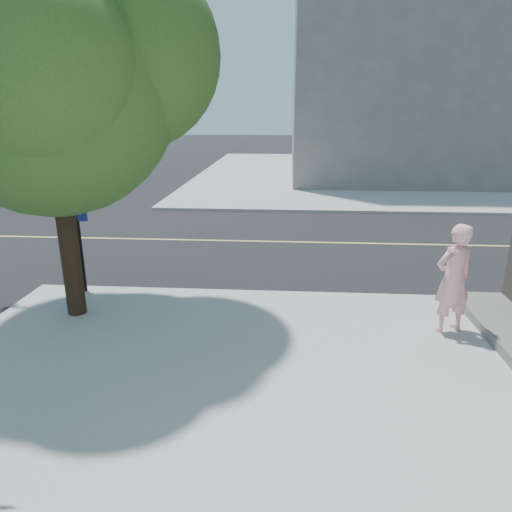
{
  "coord_description": "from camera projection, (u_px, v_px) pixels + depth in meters",
  "views": [
    {
      "loc": [
        4.79,
        -9.79,
        4.08
      ],
      "look_at": [
        4.17,
        -1.1,
        1.3
      ],
      "focal_mm": 32.27,
      "sensor_mm": 36.0,
      "label": 1
    }
  ],
  "objects": [
    {
      "name": "ground",
      "position": [
        84.0,
        290.0,
        10.87
      ],
      "size": [
        140.0,
        140.0,
        0.0
      ],
      "primitive_type": "plane",
      "color": "black",
      "rests_on": "ground"
    },
    {
      "name": "street_tree",
      "position": [
        52.0,
        56.0,
        7.94
      ],
      "size": [
        5.64,
        5.13,
        7.49
      ],
      "rotation": [
        0.0,
        0.0,
        0.02
      ],
      "color": "black",
      "rests_on": "sidewalk_se"
    },
    {
      "name": "road_ew",
      "position": [
        142.0,
        239.0,
        15.14
      ],
      "size": [
        140.0,
        9.0,
        0.01
      ],
      "primitive_type": "cube",
      "color": "black",
      "rests_on": "ground"
    },
    {
      "name": "filler_ne",
      "position": [
        439.0,
        58.0,
        28.66
      ],
      "size": [
        18.0,
        16.0,
        14.0
      ],
      "primitive_type": "cube",
      "color": "slate",
      "rests_on": "sidewalk_ne"
    },
    {
      "name": "sidewalk_ne",
      "position": [
        421.0,
        173.0,
        30.36
      ],
      "size": [
        29.0,
        25.0,
        0.12
      ],
      "primitive_type": "cube",
      "color": "#A5A5A4",
      "rests_on": "ground"
    },
    {
      "name": "man_on_phone",
      "position": [
        453.0,
        279.0,
        8.33
      ],
      "size": [
        0.88,
        0.73,
        2.06
      ],
      "primitive_type": "imported",
      "rotation": [
        0.0,
        0.0,
        3.52
      ],
      "color": "#F0A8AF",
      "rests_on": "sidewalk_se"
    }
  ]
}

